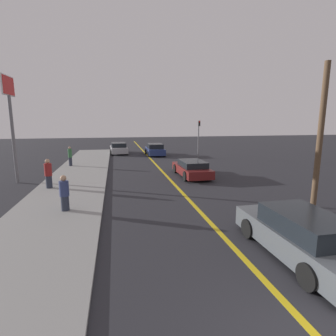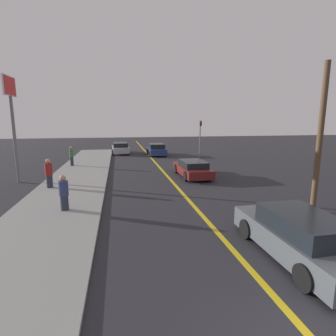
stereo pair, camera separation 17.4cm
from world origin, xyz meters
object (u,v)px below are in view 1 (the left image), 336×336
at_px(traffic_light, 199,135).
at_px(roadside_sign, 10,105).
at_px(car_ahead_center, 192,168).
at_px(car_parked_left_lot, 119,148).
at_px(pedestrian_far_standing, 70,156).
at_px(pedestrian_mid_group, 48,174).
at_px(car_near_right_lane, 301,236).
at_px(car_far_distant, 155,150).
at_px(pedestrian_near_curb, 64,193).
at_px(utility_pole, 320,140).

bearing_deg(traffic_light, roadside_sign, -150.17).
bearing_deg(roadside_sign, car_ahead_center, -1.68).
xyz_separation_m(car_parked_left_lot, roadside_sign, (-6.68, -14.04, 4.29)).
relative_size(car_parked_left_lot, pedestrian_far_standing, 2.67).
xyz_separation_m(car_ahead_center, pedestrian_mid_group, (-9.19, -1.91, 0.38)).
distance_m(car_near_right_lane, roadside_sign, 17.09).
bearing_deg(car_far_distant, car_parked_left_lot, 149.01).
distance_m(pedestrian_near_curb, pedestrian_far_standing, 12.02).
bearing_deg(pedestrian_mid_group, traffic_light, 40.80).
height_order(pedestrian_near_curb, pedestrian_far_standing, pedestrian_far_standing).
bearing_deg(pedestrian_mid_group, car_near_right_lane, -46.64).
relative_size(car_near_right_lane, roadside_sign, 0.70).
bearing_deg(car_parked_left_lot, traffic_light, -36.49).
xyz_separation_m(car_near_right_lane, pedestrian_near_curb, (-7.48, 5.36, 0.21)).
height_order(car_near_right_lane, utility_pole, utility_pole).
bearing_deg(utility_pole, pedestrian_mid_group, 153.10).
bearing_deg(car_ahead_center, roadside_sign, 177.43).
distance_m(car_far_distant, utility_pole, 20.68).
height_order(pedestrian_far_standing, utility_pole, utility_pole).
xyz_separation_m(car_near_right_lane, pedestrian_mid_group, (-9.10, 9.63, 0.28)).
height_order(car_ahead_center, pedestrian_near_curb, pedestrian_near_curb).
bearing_deg(pedestrian_near_curb, traffic_light, 54.08).
xyz_separation_m(car_near_right_lane, car_ahead_center, (0.09, 11.54, -0.09)).
distance_m(pedestrian_mid_group, pedestrian_far_standing, 7.64).
xyz_separation_m(pedestrian_near_curb, utility_pole, (10.74, -2.00, 2.29)).
xyz_separation_m(traffic_light, utility_pole, (-0.21, -17.12, 0.75)).
xyz_separation_m(roadside_sign, utility_pole, (14.79, -8.52, -1.75)).
bearing_deg(car_near_right_lane, car_ahead_center, 89.23).
height_order(car_ahead_center, car_far_distant, car_far_distant).
bearing_deg(car_far_distant, roadside_sign, -132.95).
relative_size(car_ahead_center, traffic_light, 1.16).
distance_m(pedestrian_near_curb, roadside_sign, 8.68).
height_order(car_far_distant, pedestrian_near_curb, pedestrian_near_curb).
distance_m(car_far_distant, car_parked_left_lot, 4.75).
relative_size(car_near_right_lane, pedestrian_far_standing, 2.77).
height_order(car_parked_left_lot, utility_pole, utility_pole).
distance_m(car_far_distant, pedestrian_mid_group, 16.16).
height_order(car_far_distant, roadside_sign, roadside_sign).
bearing_deg(car_parked_left_lot, car_near_right_lane, -82.74).
xyz_separation_m(pedestrian_far_standing, traffic_light, (12.56, 3.21, 1.47)).
xyz_separation_m(car_near_right_lane, car_far_distant, (-0.77, 23.48, -0.03)).
distance_m(car_parked_left_lot, utility_pole, 24.11).
distance_m(traffic_light, roadside_sign, 17.47).
relative_size(car_parked_left_lot, pedestrian_mid_group, 2.62).
distance_m(car_far_distant, pedestrian_near_curb, 19.32).
bearing_deg(utility_pole, roadside_sign, 150.06).
xyz_separation_m(car_ahead_center, car_far_distant, (-0.86, 11.94, 0.06)).
bearing_deg(pedestrian_far_standing, car_ahead_center, -32.02).
distance_m(pedestrian_near_curb, traffic_light, 18.74).
xyz_separation_m(traffic_light, roadside_sign, (-15.00, -8.60, 2.51)).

